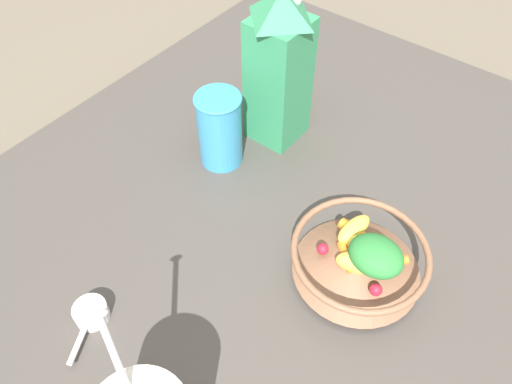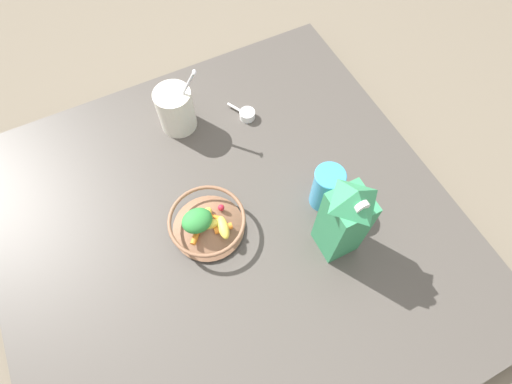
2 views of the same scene
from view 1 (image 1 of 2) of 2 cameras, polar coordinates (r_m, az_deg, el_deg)
ground_plane at (r=0.83m, az=8.66°, el=-8.06°), size 6.00×6.00×0.00m
countertop at (r=0.81m, az=8.85°, el=-7.14°), size 1.18×1.18×0.05m
fruit_bowl at (r=0.74m, az=11.80°, el=-7.46°), size 0.20×0.20×0.09m
milk_carton at (r=0.87m, az=2.61°, el=13.84°), size 0.09×0.09×0.28m
drinking_cup at (r=0.86m, az=-4.18°, el=7.28°), size 0.08×0.08×0.14m
measuring_scoop at (r=0.75m, az=-18.40°, el=-13.13°), size 0.06×0.09×0.03m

